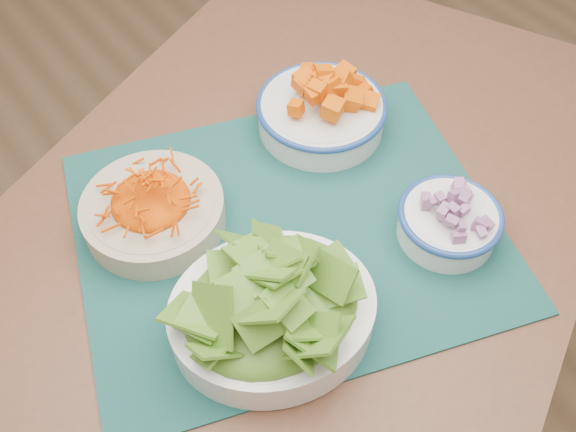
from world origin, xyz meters
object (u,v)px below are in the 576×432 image
object	(u,v)px
placemat	(288,229)
squash_bowl	(322,106)
table	(292,252)
carrot_bowl	(152,207)
lettuce_bowl	(272,305)
onion_bowl	(450,218)

from	to	relation	value
placemat	squash_bowl	xyz separation A→B (m)	(0.17, 0.14, 0.05)
table	squash_bowl	world-z (taller)	squash_bowl
table	placemat	xyz separation A→B (m)	(-0.02, -0.01, 0.10)
carrot_bowl	placemat	bearing A→B (deg)	-40.18
table	carrot_bowl	size ratio (longest dim) A/B	6.21
table	placemat	bearing A→B (deg)	-167.64
placemat	carrot_bowl	xyz separation A→B (m)	(-0.15, 0.13, 0.04)
table	carrot_bowl	xyz separation A→B (m)	(-0.17, 0.11, 0.13)
table	lettuce_bowl	world-z (taller)	lettuce_bowl
lettuce_bowl	onion_bowl	xyz separation A→B (m)	(0.29, -0.03, -0.02)
lettuce_bowl	squash_bowl	bearing A→B (deg)	62.05
carrot_bowl	squash_bowl	xyz separation A→B (m)	(0.32, 0.01, 0.01)
onion_bowl	lettuce_bowl	bearing A→B (deg)	174.32
squash_bowl	lettuce_bowl	bearing A→B (deg)	-138.06
carrot_bowl	lettuce_bowl	bearing A→B (deg)	-81.28
table	lettuce_bowl	distance (m)	0.24
table	placemat	world-z (taller)	placemat
lettuce_bowl	onion_bowl	world-z (taller)	lettuce_bowl
table	onion_bowl	distance (m)	0.26
carrot_bowl	squash_bowl	bearing A→B (deg)	2.09
lettuce_bowl	onion_bowl	size ratio (longest dim) A/B	1.84
carrot_bowl	table	bearing A→B (deg)	-33.49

